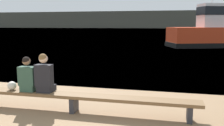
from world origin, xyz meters
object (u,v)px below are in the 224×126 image
at_px(shopping_bag, 12,86).
at_px(tugboat_red, 210,33).
at_px(person_right, 44,75).
at_px(bench_main, 74,97).
at_px(person_left, 28,77).

bearing_deg(shopping_bag, tugboat_red, 68.87).
bearing_deg(tugboat_red, person_right, 141.98).
relative_size(bench_main, shopping_bag, 26.45).
relative_size(bench_main, tugboat_red, 0.75).
height_order(bench_main, person_left, person_left).
height_order(person_left, person_right, person_right).
bearing_deg(person_right, tugboat_red, 71.27).
distance_m(bench_main, person_left, 1.36).
xyz_separation_m(person_left, person_right, (0.48, -0.00, 0.06)).
xyz_separation_m(bench_main, person_right, (-0.79, 0.00, 0.53)).
xyz_separation_m(person_left, shopping_bag, (-0.49, -0.01, -0.27)).
height_order(person_left, tugboat_red, tugboat_red).
xyz_separation_m(person_left, tugboat_red, (7.36, 20.28, 0.45)).
relative_size(shopping_bag, tugboat_red, 0.03).
relative_size(bench_main, person_right, 6.15).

